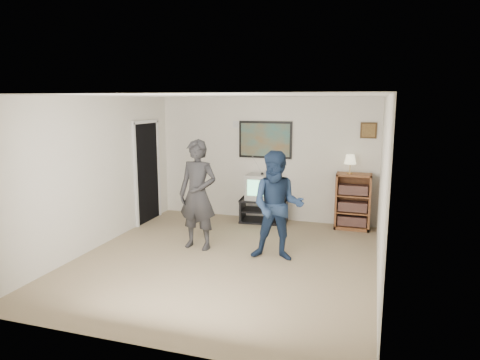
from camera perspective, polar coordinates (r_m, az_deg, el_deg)
The scene contains 13 objects.
room_shell at distance 6.74m, azimuth -1.07°, elevation 0.44°, with size 4.51×5.00×2.51m.
media_stand at distance 8.71m, azimuth 3.20°, elevation -4.07°, with size 0.99×0.61×0.47m.
crt_television at distance 8.61m, azimuth 2.95°, elevation -0.90°, with size 0.60×0.50×0.50m, color #AFAFA9, non-canonical shape.
bookshelf at distance 8.45m, azimuth 14.82°, elevation -2.77°, with size 0.65×0.37×1.08m, color brown, non-canonical shape.
table_lamp at distance 8.31m, azimuth 14.47°, elevation 2.07°, with size 0.23×0.23×0.36m, color #FFF4C1, non-canonical shape.
person_tall at distance 7.06m, azimuth -5.65°, elevation -1.97°, with size 0.66×0.44×1.82m, color #252527.
person_short at distance 6.55m, azimuth 5.00°, elevation -3.50°, with size 0.82×0.64×1.69m, color #1B2C4B.
controller_left at distance 7.22m, azimuth -5.05°, elevation 0.46°, with size 0.03×0.12×0.03m, color white.
controller_right at distance 6.74m, azimuth 5.46°, elevation -1.10°, with size 0.04×0.13×0.04m, color white.
poster at distance 8.71m, azimuth 3.38°, elevation 5.38°, with size 1.10×0.03×0.75m, color black.
air_vent at distance 8.85m, azimuth -0.08°, elevation 7.42°, with size 0.28×0.02×0.14m, color white.
small_picture at distance 8.44m, azimuth 16.77°, elevation 6.35°, with size 0.30×0.03×0.30m, color black.
doorway at distance 8.82m, azimuth -12.33°, elevation 0.96°, with size 0.03×0.85×2.00m, color black.
Camera 1 is at (2.11, -5.94, 2.43)m, focal length 32.00 mm.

